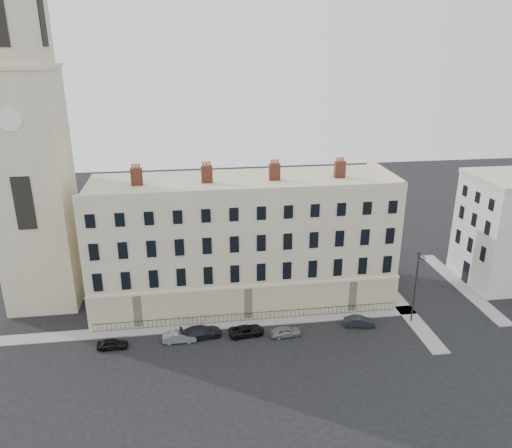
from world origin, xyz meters
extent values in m
plane|color=black|center=(0.00, 0.00, 0.00)|extent=(160.00, 160.00, 0.00)
cube|color=beige|center=(-6.00, 12.00, 7.50)|extent=(36.00, 12.00, 15.00)
cube|color=#C3B392|center=(-6.00, 5.92, 2.00)|extent=(36.10, 0.18, 4.00)
cube|color=#C3B392|center=(12.08, 12.00, 2.00)|extent=(0.18, 12.10, 4.00)
cube|color=beige|center=(-6.00, 6.15, 15.40)|extent=(36.00, 0.35, 0.80)
cube|color=beige|center=(11.85, 12.00, 15.40)|extent=(0.35, 12.00, 0.80)
cube|color=brown|center=(-18.00, 12.00, 16.00)|extent=(1.30, 0.70, 2.00)
cube|color=brown|center=(-10.00, 12.00, 16.00)|extent=(1.30, 0.70, 2.00)
cube|color=brown|center=(-2.00, 12.00, 16.00)|extent=(1.30, 0.70, 2.00)
cube|color=brown|center=(6.00, 12.00, 16.00)|extent=(1.30, 0.70, 2.00)
cube|color=beige|center=(-30.00, 14.00, 14.00)|extent=(8.00, 8.00, 28.00)
cube|color=beige|center=(-30.00, 14.00, 33.00)|extent=(7.04, 7.04, 10.00)
cylinder|color=white|center=(-30.00, 9.94, 23.00)|extent=(2.40, 0.14, 2.40)
cube|color=beige|center=(29.00, 11.00, 7.00)|extent=(10.00, 10.00, 14.00)
cube|color=gray|center=(-10.00, 5.00, 0.06)|extent=(48.00, 2.00, 0.12)
cube|color=gray|center=(13.00, 8.00, 0.06)|extent=(2.00, 24.00, 0.12)
cube|color=gray|center=(23.00, 10.00, 0.06)|extent=(2.00, 20.00, 0.12)
cube|color=black|center=(-6.00, 5.40, 1.02)|extent=(35.00, 0.04, 0.04)
cube|color=black|center=(-6.00, 5.40, 0.12)|extent=(35.00, 0.04, 0.04)
imported|color=black|center=(-20.96, 2.02, 0.55)|extent=(3.20, 1.29, 1.09)
imported|color=slate|center=(-13.97, 2.28, 0.59)|extent=(3.63, 1.31, 1.19)
imported|color=black|center=(-11.60, 2.80, 0.65)|extent=(4.73, 2.47, 1.31)
imported|color=black|center=(-6.63, 2.54, 0.55)|extent=(4.14, 2.26, 1.10)
imported|color=gray|center=(-2.40, 1.72, 0.58)|extent=(3.47, 1.57, 1.16)
imported|color=black|center=(6.35, 2.54, 0.58)|extent=(3.66, 1.73, 1.16)
cylinder|color=#2B2B30|center=(12.57, 2.56, 4.42)|extent=(0.18, 0.18, 8.85)
cylinder|color=#2B2B30|center=(12.38, 1.81, 8.74)|extent=(0.50, 1.64, 0.11)
cube|color=#2B2B30|center=(12.20, 1.06, 8.68)|extent=(0.33, 0.58, 0.13)
camera|label=1|loc=(-12.34, -44.63, 30.62)|focal=35.00mm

